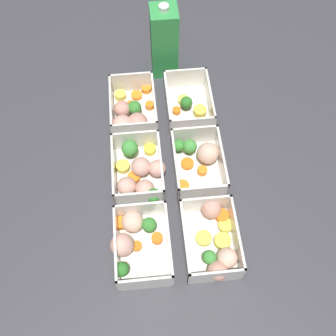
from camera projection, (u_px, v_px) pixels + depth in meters
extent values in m
plane|color=#38383D|center=(168.00, 173.00, 0.91)|extent=(4.00, 4.00, 0.00)
cube|color=silver|center=(209.00, 243.00, 0.82)|extent=(0.16, 0.11, 0.00)
cube|color=silver|center=(236.00, 236.00, 0.80)|extent=(0.16, 0.01, 0.06)
cube|color=silver|center=(185.00, 241.00, 0.79)|extent=(0.16, 0.00, 0.06)
cube|color=silver|center=(216.00, 276.00, 0.76)|extent=(0.01, 0.11, 0.06)
cube|color=silver|center=(205.00, 204.00, 0.83)|extent=(0.01, 0.11, 0.06)
sphere|color=tan|center=(218.00, 271.00, 0.77)|extent=(0.05, 0.05, 0.04)
sphere|color=beige|center=(227.00, 258.00, 0.78)|extent=(0.05, 0.05, 0.04)
cylinder|color=#DBC647|center=(222.00, 241.00, 0.81)|extent=(0.05, 0.05, 0.02)
cylinder|color=orange|center=(222.00, 216.00, 0.84)|extent=(0.04, 0.04, 0.01)
sphere|color=tan|center=(211.00, 209.00, 0.83)|extent=(0.05, 0.05, 0.04)
cylinder|color=#DBC647|center=(204.00, 238.00, 0.82)|extent=(0.05, 0.05, 0.01)
cylinder|color=#519448|center=(209.00, 260.00, 0.79)|extent=(0.01, 0.01, 0.02)
sphere|color=#42933D|center=(209.00, 257.00, 0.78)|extent=(0.03, 0.03, 0.03)
cylinder|color=#DBC647|center=(225.00, 225.00, 0.83)|extent=(0.04, 0.04, 0.01)
cube|color=silver|center=(197.00, 170.00, 0.91)|extent=(0.16, 0.11, 0.00)
cube|color=silver|center=(221.00, 161.00, 0.89)|extent=(0.16, 0.01, 0.06)
cube|color=silver|center=(175.00, 165.00, 0.88)|extent=(0.16, 0.00, 0.06)
cube|color=silver|center=(203.00, 194.00, 0.85)|extent=(0.01, 0.11, 0.06)
cube|color=silver|center=(194.00, 135.00, 0.92)|extent=(0.01, 0.11, 0.06)
cylinder|color=orange|center=(183.00, 186.00, 0.88)|extent=(0.04, 0.04, 0.01)
cylinder|color=orange|center=(202.00, 194.00, 0.87)|extent=(0.03, 0.03, 0.01)
cylinder|color=#519448|center=(189.00, 151.00, 0.93)|extent=(0.01, 0.01, 0.01)
sphere|color=#42933D|center=(190.00, 146.00, 0.91)|extent=(0.03, 0.03, 0.03)
cylinder|color=orange|center=(202.00, 171.00, 0.90)|extent=(0.03, 0.03, 0.01)
cylinder|color=#49883F|center=(179.00, 149.00, 0.93)|extent=(0.01, 0.01, 0.01)
sphere|color=#388433|center=(179.00, 146.00, 0.91)|extent=(0.03, 0.03, 0.03)
sphere|color=beige|center=(208.00, 153.00, 0.90)|extent=(0.07, 0.07, 0.05)
cylinder|color=orange|center=(187.00, 164.00, 0.91)|extent=(0.04, 0.04, 0.01)
cube|color=silver|center=(188.00, 109.00, 1.00)|extent=(0.16, 0.11, 0.00)
cube|color=silver|center=(209.00, 100.00, 0.97)|extent=(0.16, 0.01, 0.06)
cube|color=silver|center=(167.00, 103.00, 0.97)|extent=(0.16, 0.00, 0.06)
cube|color=silver|center=(192.00, 127.00, 0.93)|extent=(0.01, 0.11, 0.06)
cube|color=silver|center=(185.00, 78.00, 1.01)|extent=(0.01, 0.11, 0.06)
cylinder|color=orange|center=(177.00, 111.00, 0.98)|extent=(0.02, 0.02, 0.01)
cylinder|color=#407A37|center=(186.00, 107.00, 0.99)|extent=(0.01, 0.01, 0.01)
sphere|color=#2D7228|center=(186.00, 102.00, 0.97)|extent=(0.03, 0.03, 0.03)
sphere|color=#D19E8C|center=(184.00, 126.00, 0.94)|extent=(0.05, 0.05, 0.04)
cylinder|color=#DBC647|center=(200.00, 111.00, 0.98)|extent=(0.04, 0.04, 0.02)
cylinder|color=orange|center=(196.00, 123.00, 0.96)|extent=(0.03, 0.03, 0.01)
cylinder|color=orange|center=(204.00, 127.00, 0.96)|extent=(0.03, 0.03, 0.01)
cylinder|color=#DBC647|center=(183.00, 100.00, 1.00)|extent=(0.04, 0.04, 0.01)
cube|color=silver|center=(144.00, 250.00, 0.82)|extent=(0.16, 0.11, 0.00)
cube|color=silver|center=(169.00, 243.00, 0.79)|extent=(0.16, 0.00, 0.06)
cube|color=silver|center=(117.00, 248.00, 0.79)|extent=(0.16, 0.01, 0.06)
cube|color=silver|center=(146.00, 284.00, 0.75)|extent=(0.01, 0.11, 0.06)
cube|color=silver|center=(140.00, 210.00, 0.83)|extent=(0.01, 0.11, 0.06)
cylinder|color=#49883F|center=(150.00, 228.00, 0.83)|extent=(0.01, 0.01, 0.01)
sphere|color=#388433|center=(149.00, 225.00, 0.81)|extent=(0.03, 0.03, 0.03)
cylinder|color=orange|center=(157.00, 238.00, 0.82)|extent=(0.02, 0.02, 0.02)
cylinder|color=orange|center=(137.00, 246.00, 0.81)|extent=(0.02, 0.02, 0.01)
cylinder|color=orange|center=(121.00, 223.00, 0.83)|extent=(0.03, 0.03, 0.01)
sphere|color=#D19E8C|center=(122.00, 245.00, 0.79)|extent=(0.06, 0.06, 0.05)
cylinder|color=#407A37|center=(123.00, 272.00, 0.78)|extent=(0.01, 0.01, 0.01)
sphere|color=#2D7228|center=(122.00, 269.00, 0.77)|extent=(0.03, 0.03, 0.03)
sphere|color=beige|center=(133.00, 222.00, 0.82)|extent=(0.06, 0.06, 0.05)
cube|color=silver|center=(138.00, 175.00, 0.90)|extent=(0.16, 0.11, 0.00)
cube|color=silver|center=(161.00, 167.00, 0.88)|extent=(0.16, 0.00, 0.06)
cube|color=silver|center=(114.00, 171.00, 0.87)|extent=(0.16, 0.01, 0.06)
cube|color=silver|center=(140.00, 200.00, 0.84)|extent=(0.01, 0.11, 0.06)
cube|color=silver|center=(136.00, 140.00, 0.91)|extent=(0.01, 0.11, 0.06)
cylinder|color=orange|center=(134.00, 177.00, 0.89)|extent=(0.03, 0.03, 0.01)
sphere|color=#D19E8C|center=(157.00, 167.00, 0.89)|extent=(0.05, 0.05, 0.04)
sphere|color=#D19E8C|center=(145.00, 189.00, 0.86)|extent=(0.06, 0.06, 0.04)
sphere|color=#D19E8C|center=(127.00, 186.00, 0.86)|extent=(0.06, 0.06, 0.04)
cylinder|color=#519448|center=(131.00, 153.00, 0.92)|extent=(0.01, 0.01, 0.01)
sphere|color=#42933D|center=(130.00, 148.00, 0.90)|extent=(0.04, 0.04, 0.04)
cylinder|color=#DBC647|center=(123.00, 166.00, 0.90)|extent=(0.03, 0.03, 0.01)
sphere|color=#D19E8C|center=(141.00, 167.00, 0.88)|extent=(0.06, 0.06, 0.04)
cylinder|color=#49883F|center=(154.00, 199.00, 0.86)|extent=(0.01, 0.01, 0.01)
sphere|color=#388433|center=(153.00, 195.00, 0.85)|extent=(0.03, 0.03, 0.03)
cylinder|color=yellow|center=(150.00, 149.00, 0.93)|extent=(0.03, 0.03, 0.01)
cube|color=silver|center=(134.00, 113.00, 0.99)|extent=(0.16, 0.11, 0.00)
cube|color=silver|center=(154.00, 104.00, 0.97)|extent=(0.16, 0.00, 0.06)
cube|color=silver|center=(112.00, 108.00, 0.96)|extent=(0.16, 0.01, 0.06)
cube|color=silver|center=(135.00, 131.00, 0.93)|extent=(0.01, 0.11, 0.06)
cube|color=silver|center=(132.00, 82.00, 1.00)|extent=(0.01, 0.11, 0.06)
sphere|color=tan|center=(138.00, 123.00, 0.94)|extent=(0.07, 0.07, 0.05)
cylinder|color=orange|center=(131.00, 105.00, 0.99)|extent=(0.04, 0.04, 0.01)
cylinder|color=#49883F|center=(135.00, 112.00, 0.98)|extent=(0.01, 0.01, 0.01)
sphere|color=#388433|center=(135.00, 108.00, 0.97)|extent=(0.03, 0.03, 0.03)
cylinder|color=#DBC647|center=(120.00, 95.00, 1.01)|extent=(0.04, 0.04, 0.01)
sphere|color=#D19E8C|center=(123.00, 125.00, 0.94)|extent=(0.06, 0.06, 0.05)
cylinder|color=orange|center=(146.00, 89.00, 1.02)|extent=(0.04, 0.04, 0.01)
cylinder|color=orange|center=(150.00, 105.00, 0.99)|extent=(0.03, 0.03, 0.01)
cylinder|color=orange|center=(137.00, 95.00, 1.01)|extent=(0.03, 0.03, 0.01)
sphere|color=tan|center=(122.00, 109.00, 0.97)|extent=(0.06, 0.06, 0.04)
cube|color=green|center=(164.00, 42.00, 0.98)|extent=(0.07, 0.07, 0.19)
cylinder|color=white|center=(164.00, 8.00, 0.90)|extent=(0.02, 0.02, 0.01)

